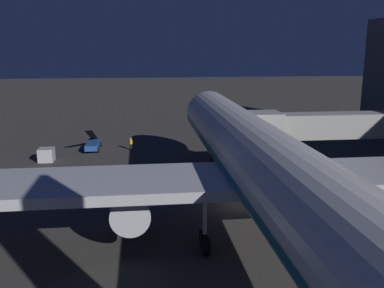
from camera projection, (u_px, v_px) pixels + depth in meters
The scene contains 8 objects.
ground_plane at pixel (238, 205), 37.13m from camera, with size 320.00×320.00×0.00m, color #383533.
airliner_at_gate at pixel (272, 175), 27.22m from camera, with size 51.17×58.38×18.89m.
jet_bridge at pixel (344, 125), 44.04m from camera, with size 23.62×3.40×7.07m.
belt_loader at pixel (93, 144), 56.93m from camera, with size 1.96×8.48×3.56m.
baggage_container_mid_row at pixel (46, 155), 51.16m from camera, with size 1.74×1.87×1.60m, color #B7BABF.
ground_crew_marshaller_fwd at pixel (131, 143), 56.73m from camera, with size 0.40×0.40×1.69m.
traffic_cone_nose_port at pixel (222, 150), 55.73m from camera, with size 0.36×0.36×0.55m, color orange.
traffic_cone_nose_starboard at pixel (189, 151), 55.22m from camera, with size 0.36×0.36×0.55m, color orange.
Camera 1 is at (8.22, 34.28, 13.46)m, focal length 39.83 mm.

